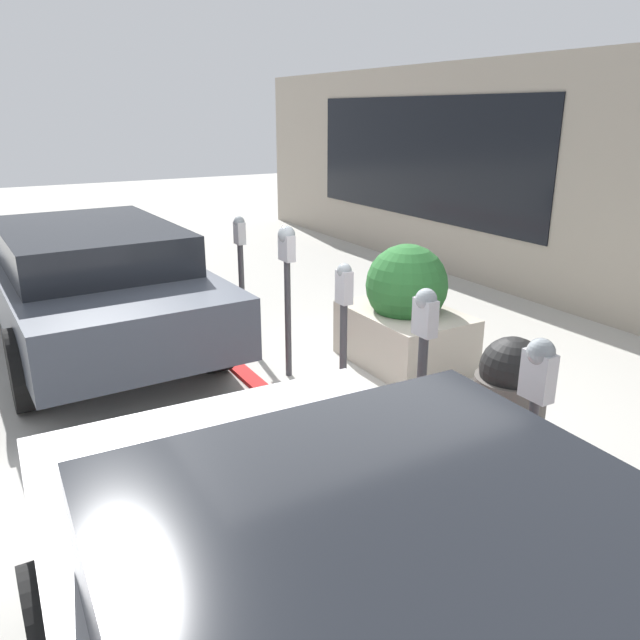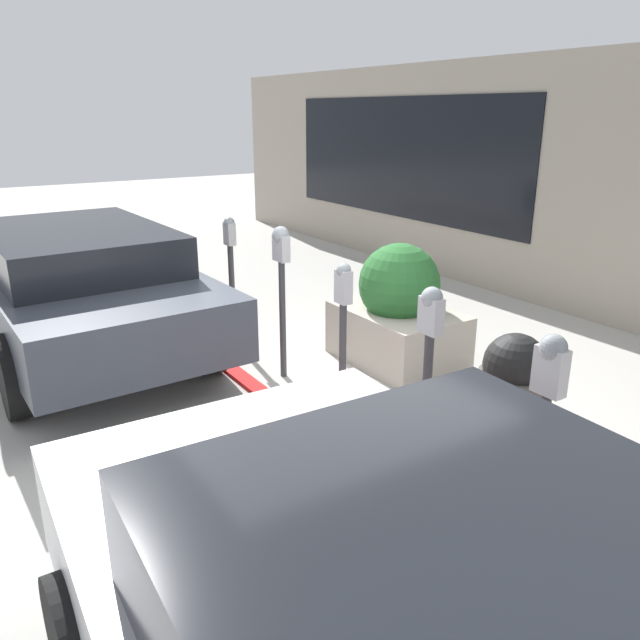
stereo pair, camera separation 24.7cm
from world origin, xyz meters
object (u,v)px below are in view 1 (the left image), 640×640
Objects in this scene: parking_meter_farthest at (241,260)px; trash_bin at (508,409)px; parking_meter_middle at (344,317)px; parked_car_middle at (90,278)px; planter_box at (405,314)px; parking_meter_fourth at (287,269)px; parking_meter_nearest at (535,401)px; parking_meter_second at (423,353)px.

trash_bin is at bearing -172.15° from parking_meter_farthest.
parked_car_middle reaches higher than parking_meter_middle.
planter_box is at bearing -18.31° from trash_bin.
parking_meter_middle is 2.19m from parking_meter_farthest.
parking_meter_fourth is 1.35m from planter_box.
parking_meter_nearest is at bearing 178.19° from parking_meter_middle.
parking_meter_farthest is at bearing 7.85° from trash_bin.
parking_meter_fourth is at bearing 179.31° from parking_meter_farthest.
planter_box is 3.47m from parked_car_middle.
parking_meter_second is at bearing 145.14° from planter_box.
trash_bin is (-4.29, -1.97, -0.23)m from parked_car_middle.
parking_meter_second is 2.24m from planter_box.
parking_meter_farthest is (2.19, -0.03, 0.03)m from parking_meter_middle.
parking_meter_second is 1.34× the size of trash_bin.
parking_meter_farthest is 1.67m from parked_car_middle.
parking_meter_fourth is (2.12, -0.07, 0.12)m from parking_meter_second.
parking_meter_second is 2.12m from parking_meter_fourth.
parking_meter_middle is 0.91× the size of parking_meter_fourth.
parking_meter_fourth is at bearing -0.78° from parking_meter_middle.
parking_meter_nearest is 1.03m from trash_bin.
parking_meter_fourth is (3.07, -0.08, 0.07)m from parking_meter_nearest.
trash_bin is (-2.38, -0.50, -0.56)m from parking_meter_fourth.
parking_meter_fourth reaches higher than parking_meter_nearest.
parking_meter_fourth reaches higher than planter_box.
parking_meter_nearest reaches higher than planter_box.
parking_meter_fourth reaches higher than trash_bin.
parking_meter_fourth is 2.50m from trash_bin.
parking_meter_second reaches higher than trash_bin.
parking_meter_second is at bearing -162.75° from parked_car_middle.
parking_meter_middle is 1.05m from parking_meter_fourth.
parked_car_middle is (2.23, 2.65, 0.22)m from planter_box.
parked_car_middle reaches higher than trash_bin.
parking_meter_farthest is at bearing -118.79° from parked_car_middle.
parking_meter_second is 0.77m from trash_bin.
parking_meter_nearest is at bearing 178.75° from parking_meter_farthest.
parking_meter_fourth is at bearing -144.35° from parked_car_middle.
parking_meter_farthest is at bearing -1.25° from parking_meter_nearest.
parking_meter_second is at bearing 177.08° from parking_meter_middle.
parked_car_middle is at bearing 19.14° from parking_meter_second.
trash_bin is at bearing -157.24° from parked_car_middle.
parked_car_middle is 4.44× the size of trash_bin.
parking_meter_fourth reaches higher than parked_car_middle.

